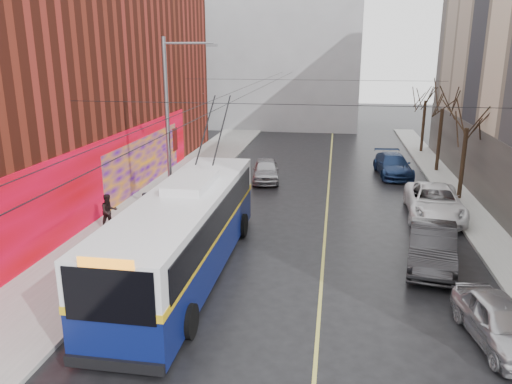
# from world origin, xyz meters

# --- Properties ---
(ground) EXTENTS (140.00, 140.00, 0.00)m
(ground) POSITION_xyz_m (0.00, 0.00, 0.00)
(ground) COLOR black
(ground) RESTS_ON ground
(sidewalk_left) EXTENTS (4.00, 60.00, 0.15)m
(sidewalk_left) POSITION_xyz_m (-8.00, 12.00, 0.07)
(sidewalk_left) COLOR gray
(sidewalk_left) RESTS_ON ground
(sidewalk_right) EXTENTS (2.00, 60.00, 0.15)m
(sidewalk_right) POSITION_xyz_m (9.00, 12.00, 0.07)
(sidewalk_right) COLOR gray
(sidewalk_right) RESTS_ON ground
(lane_line) EXTENTS (0.12, 50.00, 0.01)m
(lane_line) POSITION_xyz_m (1.50, 14.00, 0.00)
(lane_line) COLOR #BFB74C
(lane_line) RESTS_ON ground
(building_left) EXTENTS (12.11, 36.00, 14.00)m
(building_left) POSITION_xyz_m (-15.99, 13.99, 6.99)
(building_left) COLOR #551C11
(building_left) RESTS_ON ground
(building_far) EXTENTS (20.50, 12.10, 18.00)m
(building_far) POSITION_xyz_m (-6.00, 44.99, 9.02)
(building_far) COLOR gray
(building_far) RESTS_ON ground
(streetlight_pole) EXTENTS (2.65, 0.60, 9.00)m
(streetlight_pole) POSITION_xyz_m (-6.14, 10.00, 4.85)
(streetlight_pole) COLOR slate
(streetlight_pole) RESTS_ON ground
(catenary_wires) EXTENTS (18.00, 60.00, 0.22)m
(catenary_wires) POSITION_xyz_m (-2.54, 14.77, 6.25)
(catenary_wires) COLOR black
(tree_near) EXTENTS (3.20, 3.20, 6.40)m
(tree_near) POSITION_xyz_m (9.00, 16.00, 4.98)
(tree_near) COLOR black
(tree_near) RESTS_ON ground
(tree_mid) EXTENTS (3.20, 3.20, 6.68)m
(tree_mid) POSITION_xyz_m (9.00, 23.00, 5.25)
(tree_mid) COLOR black
(tree_mid) RESTS_ON ground
(tree_far) EXTENTS (3.20, 3.20, 6.57)m
(tree_far) POSITION_xyz_m (9.00, 30.00, 5.14)
(tree_far) COLOR black
(tree_far) RESTS_ON ground
(puddle) EXTENTS (2.82, 3.09, 0.01)m
(puddle) POSITION_xyz_m (-5.13, 0.96, 0.00)
(puddle) COLOR black
(puddle) RESTS_ON ground
(pigeons_flying) EXTENTS (4.11, 4.91, 1.11)m
(pigeons_flying) POSITION_xyz_m (-2.85, 10.21, 6.76)
(pigeons_flying) COLOR slate
(trolleybus) EXTENTS (3.17, 13.33, 6.29)m
(trolleybus) POSITION_xyz_m (-3.73, 4.05, 1.75)
(trolleybus) COLOR #091247
(trolleybus) RESTS_ON ground
(parked_car_a) EXTENTS (2.33, 4.31, 1.39)m
(parked_car_a) POSITION_xyz_m (6.80, 0.86, 0.70)
(parked_car_a) COLOR #B0B0B5
(parked_car_a) RESTS_ON ground
(parked_car_b) EXTENTS (2.54, 5.26, 1.66)m
(parked_car_b) POSITION_xyz_m (5.80, 6.30, 0.83)
(parked_car_b) COLOR #242426
(parked_car_b) RESTS_ON ground
(parked_car_c) EXTENTS (3.00, 6.00, 1.63)m
(parked_car_c) POSITION_xyz_m (7.00, 12.67, 0.82)
(parked_car_c) COLOR white
(parked_car_c) RESTS_ON ground
(parked_car_d) EXTENTS (2.60, 5.33, 1.49)m
(parked_car_d) POSITION_xyz_m (5.80, 21.43, 0.75)
(parked_car_d) COLOR navy
(parked_car_d) RESTS_ON ground
(following_car) EXTENTS (2.27, 4.47, 1.46)m
(following_car) POSITION_xyz_m (-2.68, 18.68, 0.73)
(following_car) COLOR #9C9CA0
(following_car) RESTS_ON ground
(pedestrian_a) EXTENTS (0.64, 0.75, 1.75)m
(pedestrian_a) POSITION_xyz_m (-6.98, 8.41, 1.03)
(pedestrian_a) COLOR black
(pedestrian_a) RESTS_ON sidewalk_left
(pedestrian_b) EXTENTS (1.03, 1.04, 1.70)m
(pedestrian_b) POSITION_xyz_m (-8.72, 7.98, 1.00)
(pedestrian_b) COLOR black
(pedestrian_b) RESTS_ON sidewalk_left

